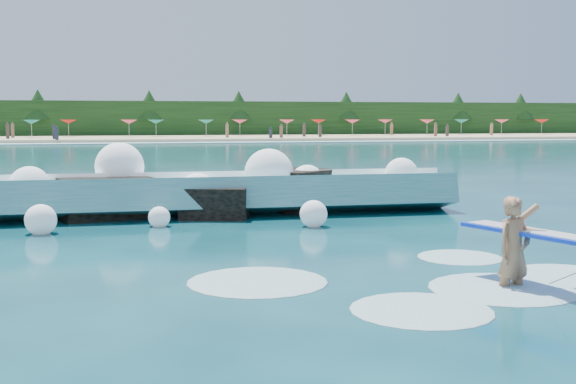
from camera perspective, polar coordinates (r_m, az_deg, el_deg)
ground at (r=13.31m, az=-4.44°, el=-6.16°), size 200.00×200.00×0.00m
beach at (r=90.94m, az=-11.55°, el=4.17°), size 140.00×20.00×0.40m
wet_band at (r=79.95m, az=-11.38°, el=3.83°), size 140.00×5.00×0.08m
treeline at (r=100.90m, az=-11.69°, el=5.63°), size 140.00×4.00×5.00m
breaking_wave at (r=20.91m, az=-10.71°, el=-0.37°), size 17.56×2.76×1.51m
rock_cluster at (r=20.91m, az=-7.08°, el=-0.53°), size 8.42×3.39×1.42m
surfer_with_board at (r=12.34m, az=17.66°, el=-4.21°), size 1.34×2.97×1.82m
wave_spray at (r=20.77m, az=-11.57°, el=0.88°), size 15.50×4.85×2.11m
surf_foam at (r=12.39m, az=12.13°, el=-7.19°), size 8.86×5.44×0.12m
beach_umbrellas at (r=92.85m, az=-11.63°, el=5.46°), size 112.21×6.17×0.50m
beachgoers at (r=89.39m, az=-15.70°, el=4.63°), size 94.22×13.13×1.93m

